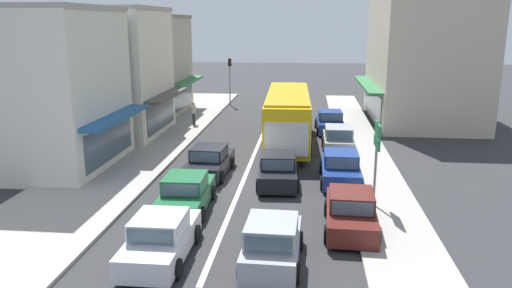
% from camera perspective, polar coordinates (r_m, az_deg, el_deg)
% --- Properties ---
extents(ground_plane, '(140.00, 140.00, 0.00)m').
position_cam_1_polar(ground_plane, '(23.95, -1.43, -4.14)').
color(ground_plane, '#2D2D30').
extents(lane_centre_line, '(0.20, 28.00, 0.01)m').
position_cam_1_polar(lane_centre_line, '(27.76, -0.38, -1.60)').
color(lane_centre_line, silver).
rests_on(lane_centre_line, ground).
extents(sidewalk_left, '(5.20, 44.00, 0.14)m').
position_cam_1_polar(sidewalk_left, '(31.08, -12.52, -0.12)').
color(sidewalk_left, '#A39E96').
rests_on(sidewalk_left, ground).
extents(kerb_right, '(2.80, 44.00, 0.12)m').
position_cam_1_polar(kerb_right, '(29.69, 12.03, -0.77)').
color(kerb_right, '#A39E96').
rests_on(kerb_right, ground).
extents(shopfront_corner_near, '(7.31, 7.33, 8.16)m').
position_cam_1_polar(shopfront_corner_near, '(27.45, -22.82, 5.83)').
color(shopfront_corner_near, silver).
rests_on(shopfront_corner_near, ground).
extents(shopfront_mid_block, '(8.17, 7.27, 8.31)m').
position_cam_1_polar(shopfront_mid_block, '(34.32, -16.75, 7.84)').
color(shopfront_mid_block, silver).
rests_on(shopfront_mid_block, ground).
extents(shopfront_far_end, '(7.10, 8.04, 7.91)m').
position_cam_1_polar(shopfront_far_end, '(41.65, -12.60, 8.76)').
color(shopfront_far_end, '#B2A38E').
rests_on(shopfront_far_end, ground).
extents(building_right_far, '(8.15, 12.00, 10.12)m').
position_cam_1_polar(building_right_far, '(39.72, 18.62, 9.75)').
color(building_right_far, beige).
rests_on(building_right_far, ground).
extents(city_bus, '(2.98, 10.93, 3.23)m').
position_cam_1_polar(city_bus, '(30.59, 3.65, 3.43)').
color(city_bus, yellow).
rests_on(city_bus, ground).
extents(sedan_adjacent_lane_lead, '(1.91, 4.21, 1.47)m').
position_cam_1_polar(sedan_adjacent_lane_lead, '(16.43, -10.84, -10.59)').
color(sedan_adjacent_lane_lead, silver).
rests_on(sedan_adjacent_lane_lead, ground).
extents(sedan_queue_gap_filler, '(1.98, 4.24, 1.47)m').
position_cam_1_polar(sedan_queue_gap_filler, '(20.26, -8.02, -5.69)').
color(sedan_queue_gap_filler, '#1E6638').
rests_on(sedan_queue_gap_filler, ground).
extents(sedan_behind_bus_near, '(2.03, 4.27, 1.47)m').
position_cam_1_polar(sedan_behind_bus_near, '(23.29, 2.54, -2.96)').
color(sedan_behind_bus_near, black).
rests_on(sedan_behind_bus_near, ground).
extents(hatchback_adjacent_lane_trail, '(1.90, 3.74, 1.54)m').
position_cam_1_polar(hatchback_adjacent_lane_trail, '(15.73, 1.87, -11.29)').
color(hatchback_adjacent_lane_trail, '#9EA3A8').
rests_on(hatchback_adjacent_lane_trail, ground).
extents(sedan_queue_far_back, '(2.05, 4.28, 1.47)m').
position_cam_1_polar(sedan_queue_far_back, '(24.66, -5.33, -2.06)').
color(sedan_queue_far_back, black).
rests_on(sedan_queue_far_back, ground).
extents(parked_sedan_kerb_front, '(2.00, 4.25, 1.47)m').
position_cam_1_polar(parked_sedan_kerb_front, '(18.58, 10.77, -7.64)').
color(parked_sedan_kerb_front, '#561E19').
rests_on(parked_sedan_kerb_front, ground).
extents(parked_sedan_kerb_second, '(1.92, 4.21, 1.47)m').
position_cam_1_polar(parked_sedan_kerb_second, '(23.86, 9.63, -2.74)').
color(parked_sedan_kerb_second, navy).
rests_on(parked_sedan_kerb_second, ground).
extents(parked_hatchback_kerb_third, '(1.82, 3.70, 1.54)m').
position_cam_1_polar(parked_hatchback_kerb_third, '(29.32, 9.38, 0.48)').
color(parked_hatchback_kerb_third, '#9EA3A8').
rests_on(parked_hatchback_kerb_third, ground).
extents(parked_sedan_kerb_rear, '(2.02, 4.26, 1.47)m').
position_cam_1_polar(parked_sedan_kerb_rear, '(34.62, 8.42, 2.48)').
color(parked_sedan_kerb_rear, navy).
rests_on(parked_sedan_kerb_rear, ground).
extents(traffic_light_downstreet, '(0.33, 0.24, 4.20)m').
position_cam_1_polar(traffic_light_downstreet, '(45.17, -3.02, 8.05)').
color(traffic_light_downstreet, gray).
rests_on(traffic_light_downstreet, ground).
extents(directional_road_sign, '(0.10, 1.40, 3.60)m').
position_cam_1_polar(directional_road_sign, '(20.27, 13.66, 0.08)').
color(directional_road_sign, gray).
rests_on(directional_road_sign, ground).
extents(pedestrian_with_handbag_near, '(0.32, 0.66, 1.63)m').
position_cam_1_polar(pedestrian_with_handbag_near, '(36.11, -7.13, 3.64)').
color(pedestrian_with_handbag_near, '#333338').
rests_on(pedestrian_with_handbag_near, sidewalk_left).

